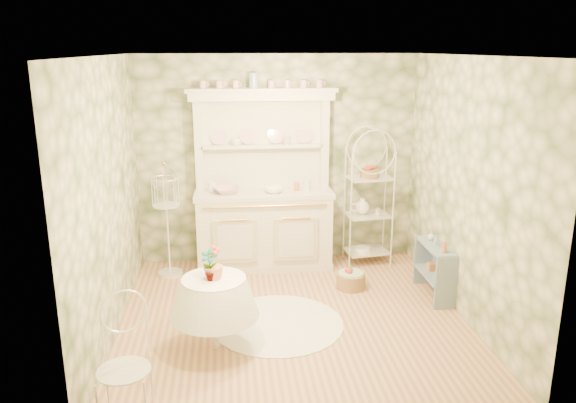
{
  "coord_description": "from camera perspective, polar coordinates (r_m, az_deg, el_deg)",
  "views": [
    {
      "loc": [
        -0.64,
        -5.36,
        2.78
      ],
      "look_at": [
        0.0,
        0.5,
        1.15
      ],
      "focal_mm": 35.0,
      "sensor_mm": 36.0,
      "label": 1
    }
  ],
  "objects": [
    {
      "name": "wall_left",
      "position": [
        5.67,
        -17.82,
        0.09
      ],
      "size": [
        3.6,
        3.6,
        0.0
      ],
      "primitive_type": "plane",
      "color": "beige",
      "rests_on": "floor"
    },
    {
      "name": "wall_right",
      "position": [
        6.06,
        17.71,
        1.06
      ],
      "size": [
        3.6,
        3.6,
        0.0
      ],
      "primitive_type": "plane",
      "color": "beige",
      "rests_on": "floor"
    },
    {
      "name": "round_table",
      "position": [
        5.45,
        -7.41,
        -11.64
      ],
      "size": [
        0.74,
        0.74,
        0.62
      ],
      "primitive_type": "cylinder",
      "rotation": [
        0.0,
        0.0,
        0.37
      ],
      "color": "white",
      "rests_on": "floor"
    },
    {
      "name": "bakers_rack",
      "position": [
        7.35,
        8.21,
        0.83
      ],
      "size": [
        0.64,
        0.5,
        1.89
      ],
      "primitive_type": "cube",
      "rotation": [
        0.0,
        0.0,
        0.14
      ],
      "color": "white",
      "rests_on": "floor"
    },
    {
      "name": "potted_geranium",
      "position": [
        5.18,
        -7.98,
        -6.57
      ],
      "size": [
        0.18,
        0.15,
        0.3
      ],
      "primitive_type": "imported",
      "rotation": [
        0.0,
        0.0,
        -0.28
      ],
      "color": "#3F7238",
      "rests_on": "round_table"
    },
    {
      "name": "bowl_floral",
      "position": [
        7.07,
        -6.29,
        0.92
      ],
      "size": [
        0.39,
        0.39,
        0.08
      ],
      "primitive_type": "imported",
      "rotation": [
        0.0,
        0.0,
        0.26
      ],
      "color": "white",
      "rests_on": "kitchen_dresser"
    },
    {
      "name": "side_shelf",
      "position": [
        6.68,
        14.68,
        -6.78
      ],
      "size": [
        0.31,
        0.74,
        0.62
      ],
      "primitive_type": "cube",
      "rotation": [
        0.0,
        0.0,
        0.06
      ],
      "color": "gray",
      "rests_on": "floor"
    },
    {
      "name": "bottle_glass",
      "position": [
        6.73,
        14.32,
        -3.53
      ],
      "size": [
        0.09,
        0.09,
        0.1
      ],
      "primitive_type": "imported",
      "rotation": [
        0.0,
        0.0,
        -0.15
      ],
      "color": "silver",
      "rests_on": "side_shelf"
    },
    {
      "name": "cup_left",
      "position": [
        7.12,
        -5.3,
        5.93
      ],
      "size": [
        0.13,
        0.13,
        0.09
      ],
      "primitive_type": "imported",
      "rotation": [
        0.0,
        0.0,
        -0.14
      ],
      "color": "white",
      "rests_on": "kitchen_dresser"
    },
    {
      "name": "cafe_chair",
      "position": [
        4.57,
        -16.28,
        -16.93
      ],
      "size": [
        0.44,
        0.44,
        0.76
      ],
      "primitive_type": "cube",
      "rotation": [
        0.0,
        0.0,
        0.37
      ],
      "color": "white",
      "rests_on": "floor"
    },
    {
      "name": "bowl_white",
      "position": [
        7.04,
        -1.43,
        0.95
      ],
      "size": [
        0.3,
        0.3,
        0.07
      ],
      "primitive_type": "imported",
      "rotation": [
        0.0,
        0.0,
        -0.38
      ],
      "color": "white",
      "rests_on": "kitchen_dresser"
    },
    {
      "name": "bottle_blue",
      "position": [
        6.56,
        14.88,
        -4.0
      ],
      "size": [
        0.05,
        0.05,
        0.11
      ],
      "primitive_type": "imported",
      "rotation": [
        0.0,
        0.0,
        -0.04
      ],
      "color": "#7FA0BB",
      "rests_on": "side_shelf"
    },
    {
      "name": "kitchen_dresser",
      "position": [
        7.09,
        -2.5,
        2.1
      ],
      "size": [
        1.87,
        0.61,
        2.29
      ],
      "primitive_type": "cube",
      "color": "white",
      "rests_on": "floor"
    },
    {
      "name": "floor_basket",
      "position": [
        6.78,
        6.39,
        -7.94
      ],
      "size": [
        0.36,
        0.36,
        0.2
      ],
      "primitive_type": "cylinder",
      "rotation": [
        0.0,
        0.0,
        -0.19
      ],
      "color": "#957348",
      "rests_on": "floor"
    },
    {
      "name": "wall_front",
      "position": [
        3.89,
        3.69,
        -6.15
      ],
      "size": [
        3.6,
        3.6,
        0.0
      ],
      "primitive_type": "plane",
      "color": "beige",
      "rests_on": "floor"
    },
    {
      "name": "floor",
      "position": [
        6.07,
        0.52,
        -11.79
      ],
      "size": [
        3.6,
        3.6,
        0.0
      ],
      "primitive_type": "plane",
      "color": "tan",
      "rests_on": "ground"
    },
    {
      "name": "wall_back",
      "position": [
        7.33,
        -1.1,
        4.2
      ],
      "size": [
        3.6,
        3.6,
        0.0
      ],
      "primitive_type": "plane",
      "color": "beige",
      "rests_on": "floor"
    },
    {
      "name": "ceiling",
      "position": [
        5.4,
        0.59,
        14.6
      ],
      "size": [
        3.6,
        3.6,
        0.0
      ],
      "primitive_type": "plane",
      "color": "white",
      "rests_on": "floor"
    },
    {
      "name": "cup_right",
      "position": [
        7.18,
        -0.14,
        6.07
      ],
      "size": [
        0.14,
        0.14,
        0.1
      ],
      "primitive_type": "imported",
      "rotation": [
        0.0,
        0.0,
        0.33
      ],
      "color": "white",
      "rests_on": "kitchen_dresser"
    },
    {
      "name": "lace_rug",
      "position": [
        5.96,
        -1.03,
        -12.29
      ],
      "size": [
        1.58,
        1.58,
        0.01
      ],
      "primitive_type": "cylinder",
      "rotation": [
        0.0,
        0.0,
        -0.17
      ],
      "color": "white",
      "rests_on": "floor"
    },
    {
      "name": "bottle_amber",
      "position": [
        6.35,
        15.62,
        -4.43
      ],
      "size": [
        0.07,
        0.07,
        0.15
      ],
      "primitive_type": "imported",
      "rotation": [
        0.0,
        0.0,
        0.2
      ],
      "color": "#BF7039",
      "rests_on": "side_shelf"
    },
    {
      "name": "birdcage_stand",
      "position": [
        7.05,
        -12.2,
        -1.47
      ],
      "size": [
        0.38,
        0.38,
        1.54
      ],
      "primitive_type": "cube",
      "rotation": [
        0.0,
        0.0,
        0.04
      ],
      "color": "white",
      "rests_on": "floor"
    }
  ]
}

